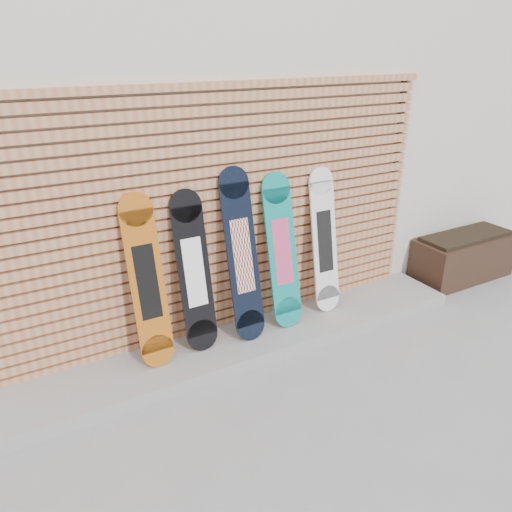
# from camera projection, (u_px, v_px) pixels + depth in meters

# --- Properties ---
(ground) EXTENTS (80.00, 80.00, 0.00)m
(ground) POSITION_uv_depth(u_px,v_px,m) (291.00, 386.00, 4.06)
(ground) COLOR gray
(ground) RESTS_ON ground
(building) EXTENTS (12.00, 5.00, 3.60)m
(building) POSITION_uv_depth(u_px,v_px,m) (179.00, 108.00, 6.37)
(building) COLOR beige
(building) RESTS_ON ground
(concrete_step) EXTENTS (4.60, 0.70, 0.12)m
(concrete_step) POSITION_uv_depth(u_px,v_px,m) (237.00, 344.00, 4.51)
(concrete_step) COLOR gray
(concrete_step) RESTS_ON ground
(slat_wall) EXTENTS (4.26, 0.08, 2.29)m
(slat_wall) POSITION_uv_depth(u_px,v_px,m) (219.00, 214.00, 4.29)
(slat_wall) COLOR #B5724B
(slat_wall) RESTS_ON ground
(planter_box) EXTENTS (1.22, 0.51, 0.55)m
(planter_box) POSITION_uv_depth(u_px,v_px,m) (463.00, 256.00, 5.82)
(planter_box) COLOR black
(planter_box) RESTS_ON ground
(snowboard_0) EXTENTS (0.27, 0.34, 1.41)m
(snowboard_0) POSITION_uv_depth(u_px,v_px,m) (147.00, 282.00, 3.95)
(snowboard_0) COLOR #B25B13
(snowboard_0) RESTS_ON concrete_step
(snowboard_1) EXTENTS (0.28, 0.30, 1.38)m
(snowboard_1) POSITION_uv_depth(u_px,v_px,m) (194.00, 272.00, 4.16)
(snowboard_1) COLOR black
(snowboard_1) RESTS_ON concrete_step
(snowboard_2) EXTENTS (0.28, 0.37, 1.51)m
(snowboard_2) POSITION_uv_depth(u_px,v_px,m) (242.00, 256.00, 4.30)
(snowboard_2) COLOR black
(snowboard_2) RESTS_ON concrete_step
(snowboard_3) EXTENTS (0.29, 0.34, 1.41)m
(snowboard_3) POSITION_uv_depth(u_px,v_px,m) (282.00, 252.00, 4.52)
(snowboard_3) COLOR #0D8680
(snowboard_3) RESTS_ON concrete_step
(snowboard_4) EXTENTS (0.27, 0.28, 1.40)m
(snowboard_4) POSITION_uv_depth(u_px,v_px,m) (324.00, 241.00, 4.77)
(snowboard_4) COLOR white
(snowboard_4) RESTS_ON concrete_step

